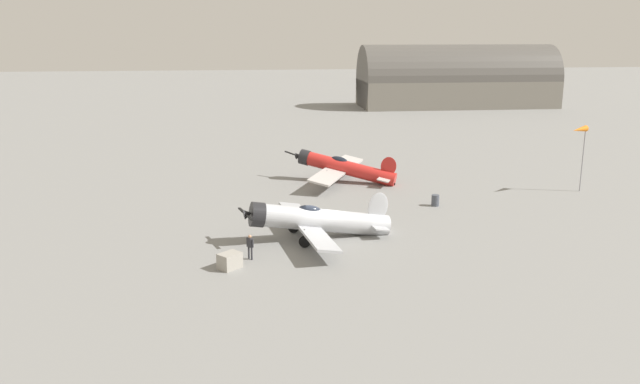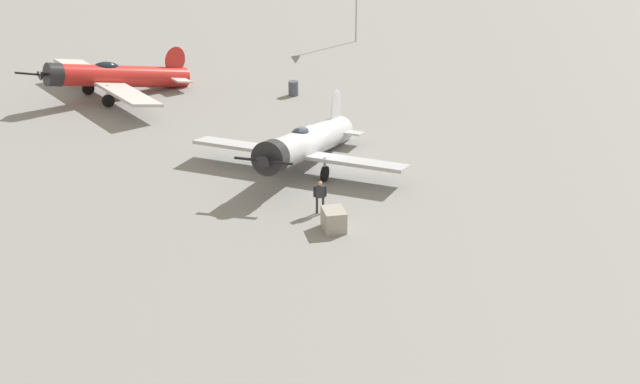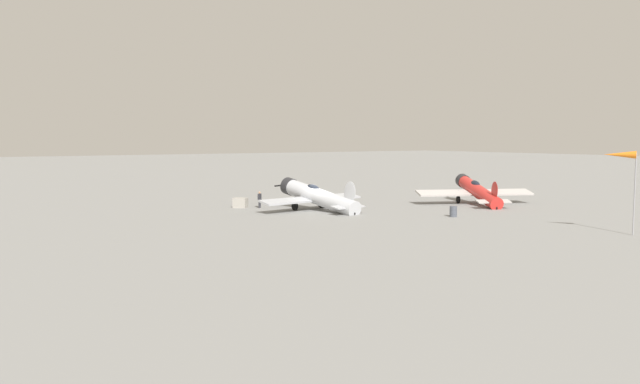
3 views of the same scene
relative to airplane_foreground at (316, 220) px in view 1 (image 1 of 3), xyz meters
name	(u,v)px [view 1 (image 1 of 3)]	position (x,y,z in m)	size (l,w,h in m)	color
ground_plane	(323,238)	(-0.07, 0.50, -1.35)	(400.00, 400.00, 0.00)	gray
airplane_foreground	(316,220)	(0.00, 0.00, 0.00)	(11.86, 10.96, 3.45)	#B7BABF
airplane_mid_apron	(343,168)	(-17.10, 4.75, 0.06)	(12.17, 10.54, 3.16)	red
ground_crew_mechanic	(250,244)	(3.71, -4.74, -0.35)	(0.53, 0.45, 1.65)	#2D2D33
equipment_crate	(230,261)	(5.20, -6.03, -0.85)	(1.61, 1.64, 0.99)	#9E998E
fuel_drum	(435,200)	(-7.35, 10.98, -0.88)	(0.68, 0.68, 0.95)	#474C56
windsock_mast	(580,132)	(-10.07, 24.81, 4.21)	(1.58, 2.09, 6.08)	gray
distant_hangar	(456,84)	(-77.44, 36.67, 3.01)	(13.82, 37.01, 13.24)	slate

